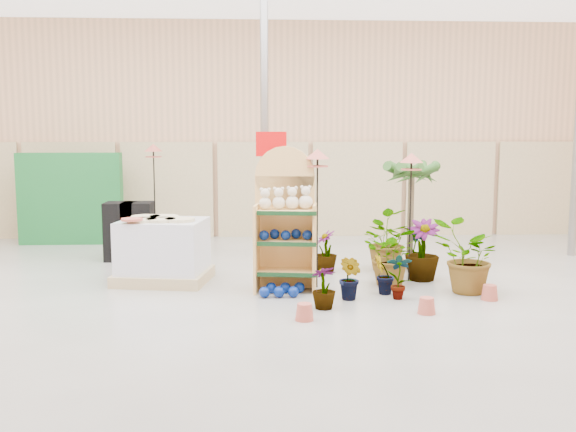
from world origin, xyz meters
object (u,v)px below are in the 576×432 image
at_px(bird_table_front, 317,159).
at_px(pallet_stack, 163,251).
at_px(display_shelf, 285,224).
at_px(potted_plant_2, 393,256).

bearing_deg(bird_table_front, pallet_stack, 168.28).
xyz_separation_m(display_shelf, bird_table_front, (0.45, 0.04, 0.91)).
height_order(pallet_stack, bird_table_front, bird_table_front).
height_order(display_shelf, potted_plant_2, display_shelf).
bearing_deg(display_shelf, potted_plant_2, 11.63).
distance_m(display_shelf, pallet_stack, 1.89).
bearing_deg(pallet_stack, bird_table_front, -2.14).
bearing_deg(potted_plant_2, bird_table_front, -177.08).
distance_m(pallet_stack, potted_plant_2, 3.34).
height_order(pallet_stack, potted_plant_2, pallet_stack).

